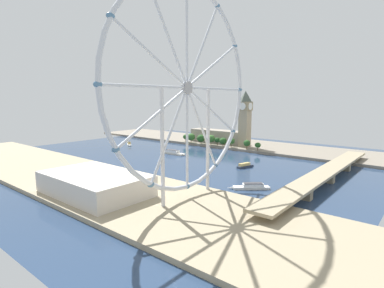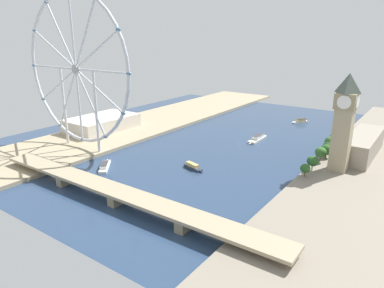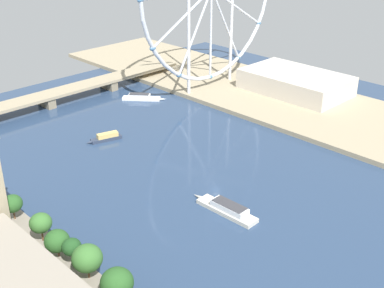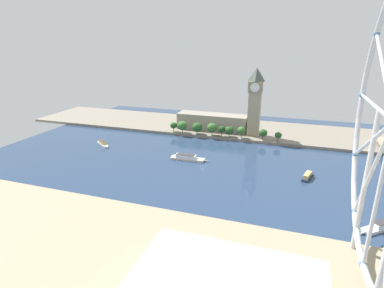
{
  "view_description": "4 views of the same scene",
  "coord_description": "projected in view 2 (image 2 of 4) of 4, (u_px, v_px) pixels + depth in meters",
  "views": [
    {
      "loc": [
        254.71,
        231.41,
        68.22
      ],
      "look_at": [
        -8.62,
        14.08,
        15.95
      ],
      "focal_mm": 28.54,
      "sensor_mm": 36.0,
      "label": 1
    },
    {
      "loc": [
        -155.07,
        299.34,
        103.1
      ],
      "look_at": [
        18.35,
        55.06,
        9.1
      ],
      "focal_mm": 32.81,
      "sensor_mm": 36.0,
      "label": 2
    },
    {
      "loc": [
        -161.4,
        -146.68,
        128.34
      ],
      "look_at": [
        -0.55,
        16.08,
        19.79
      ],
      "focal_mm": 47.5,
      "sensor_mm": 36.0,
      "label": 3
    },
    {
      "loc": [
        235.0,
        69.58,
        102.59
      ],
      "look_at": [
        -4.96,
        -11.19,
        18.01
      ],
      "focal_mm": 28.73,
      "sensor_mm": 36.0,
      "label": 4
    }
  ],
  "objects": [
    {
      "name": "tour_boat_3",
      "position": [
        257.0,
        138.0,
        356.34
      ],
      "size": [
        8.5,
        36.54,
        5.28
      ],
      "rotation": [
        0.0,
        0.0,
        1.6
      ],
      "color": "beige",
      "rests_on": "ground_plane"
    },
    {
      "name": "tour_boat_1",
      "position": [
        300.0,
        121.0,
        425.8
      ],
      "size": [
        16.16,
        21.42,
        5.57
      ],
      "rotation": [
        0.0,
        0.0,
        0.97
      ],
      "color": "white",
      "rests_on": "ground_plane"
    },
    {
      "name": "riverside_hall",
      "position": [
        102.0,
        123.0,
        383.93
      ],
      "size": [
        46.3,
        74.43,
        14.17
      ],
      "primitive_type": "cube",
      "color": "beige",
      "rests_on": "riverbank_right"
    },
    {
      "name": "ground_plane",
      "position": [
        239.0,
        142.0,
        349.41
      ],
      "size": [
        419.63,
        419.63,
        0.0
      ],
      "primitive_type": "plane",
      "color": "navy"
    },
    {
      "name": "river_bridge",
      "position": [
        119.0,
        193.0,
        222.09
      ],
      "size": [
        231.63,
        16.94,
        8.81
      ],
      "color": "tan",
      "rests_on": "ground_plane"
    },
    {
      "name": "clock_tower",
      "position": [
        344.0,
        121.0,
        258.93
      ],
      "size": [
        15.7,
        15.7,
        73.83
      ],
      "color": "tan",
      "rests_on": "riverbank_left"
    },
    {
      "name": "tour_boat_0",
      "position": [
        193.0,
        167.0,
        279.96
      ],
      "size": [
        21.82,
        9.47,
        4.66
      ],
      "rotation": [
        0.0,
        0.0,
        2.86
      ],
      "color": "#2D384C",
      "rests_on": "ground_plane"
    },
    {
      "name": "parliament_block",
      "position": [
        363.0,
        145.0,
        301.73
      ],
      "size": [
        22.0,
        82.54,
        18.44
      ],
      "primitive_type": "cube",
      "color": "gray",
      "rests_on": "riverbank_left"
    },
    {
      "name": "tour_boat_2",
      "position": [
        105.0,
        166.0,
        282.38
      ],
      "size": [
        23.89,
        26.67,
        4.67
      ],
      "rotation": [
        0.0,
        0.0,
        5.43
      ],
      "color": "white",
      "rests_on": "ground_plane"
    },
    {
      "name": "ferris_wheel",
      "position": [
        76.0,
        70.0,
        304.46
      ],
      "size": [
        133.3,
        3.2,
        137.11
      ],
      "color": "silver",
      "rests_on": "riverbank_right"
    },
    {
      "name": "tree_row_embankment",
      "position": [
        331.0,
        143.0,
        310.03
      ],
      "size": [
        12.93,
        125.23,
        13.98
      ],
      "color": "#513823",
      "rests_on": "riverbank_left"
    },
    {
      "name": "riverbank_right",
      "position": [
        146.0,
        123.0,
        417.9
      ],
      "size": [
        90.0,
        520.0,
        3.0
      ],
      "primitive_type": "cube",
      "color": "tan",
      "rests_on": "ground_plane"
    },
    {
      "name": "riverbank_left",
      "position": [
        378.0,
        167.0,
        280.02
      ],
      "size": [
        90.0,
        520.0,
        3.0
      ],
      "primitive_type": "cube",
      "color": "gray",
      "rests_on": "ground_plane"
    }
  ]
}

